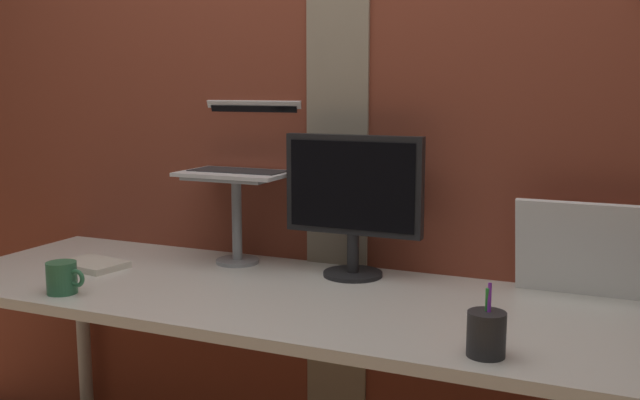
# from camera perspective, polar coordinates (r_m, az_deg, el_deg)

# --- Properties ---
(brick_wall_back) EXTENTS (3.45, 0.16, 2.43)m
(brick_wall_back) POSITION_cam_1_polar(r_m,az_deg,el_deg) (2.32, 2.30, 5.98)
(brick_wall_back) COLOR brown
(brick_wall_back) RESTS_ON ground_plane
(desk) EXTENTS (2.26, 0.72, 0.77)m
(desk) POSITION_cam_1_polar(r_m,az_deg,el_deg) (2.02, -1.16, -9.30)
(desk) COLOR silver
(desk) RESTS_ON ground_plane
(monitor) EXTENTS (0.43, 0.18, 0.43)m
(monitor) POSITION_cam_1_polar(r_m,az_deg,el_deg) (2.14, 2.65, 0.54)
(monitor) COLOR black
(monitor) RESTS_ON desk
(laptop_stand) EXTENTS (0.28, 0.22, 0.29)m
(laptop_stand) POSITION_cam_1_polar(r_m,az_deg,el_deg) (2.32, -6.64, -0.40)
(laptop_stand) COLOR gray
(laptop_stand) RESTS_ON desk
(laptop) EXTENTS (0.35, 0.31, 0.24)m
(laptop) POSITION_cam_1_polar(r_m,az_deg,el_deg) (2.37, -5.76, 3.74)
(laptop) COLOR white
(laptop) RESTS_ON laptop_stand
(whiteboard_panel) EXTENTS (0.41, 0.09, 0.27)m
(whiteboard_panel) POSITION_cam_1_polar(r_m,az_deg,el_deg) (2.06, 20.89, -3.78)
(whiteboard_panel) COLOR white
(whiteboard_panel) RESTS_ON desk
(pen_cup) EXTENTS (0.08, 0.08, 0.16)m
(pen_cup) POSITION_cam_1_polar(r_m,az_deg,el_deg) (1.59, 13.06, -10.29)
(pen_cup) COLOR #262628
(pen_cup) RESTS_ON desk
(coffee_mug) EXTENTS (0.12, 0.08, 0.09)m
(coffee_mug) POSITION_cam_1_polar(r_m,az_deg,el_deg) (2.12, -19.76, -5.83)
(coffee_mug) COLOR #33724C
(coffee_mug) RESTS_ON desk
(paper_clutter_stack) EXTENTS (0.22, 0.17, 0.02)m
(paper_clutter_stack) POSITION_cam_1_polar(r_m,az_deg,el_deg) (2.39, -17.57, -4.90)
(paper_clutter_stack) COLOR silver
(paper_clutter_stack) RESTS_ON desk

